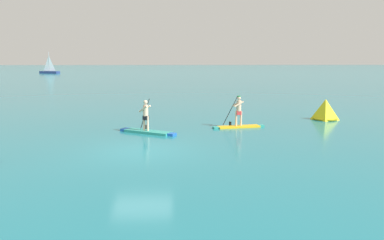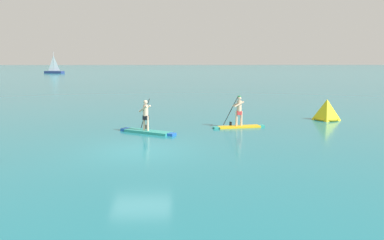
% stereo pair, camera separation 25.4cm
% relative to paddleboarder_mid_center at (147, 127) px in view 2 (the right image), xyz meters
% --- Properties ---
extents(ground, '(440.00, 440.00, 0.00)m').
position_rel_paddleboarder_mid_center_xyz_m(ground, '(0.04, -3.77, -0.31)').
color(ground, '#1E727F').
extents(paddleboarder_mid_center, '(2.98, 2.00, 1.75)m').
position_rel_paddleboarder_mid_center_xyz_m(paddleboarder_mid_center, '(0.00, 0.00, 0.00)').
color(paddleboarder_mid_center, teal).
rests_on(paddleboarder_mid_center, ground).
extents(paddleboarder_far_right, '(2.95, 0.99, 1.81)m').
position_rel_paddleboarder_mid_center_xyz_m(paddleboarder_far_right, '(4.94, 1.36, 0.13)').
color(paddleboarder_far_right, yellow).
rests_on(paddleboarder_far_right, ground).
extents(race_marker_buoy, '(1.58, 1.58, 1.29)m').
position_rel_paddleboarder_mid_center_xyz_m(race_marker_buoy, '(10.82, 3.85, 0.26)').
color(race_marker_buoy, yellow).
rests_on(race_marker_buoy, ground).
extents(sailboat_left_horizon, '(5.46, 3.32, 5.53)m').
position_rel_paddleboarder_mid_center_xyz_m(sailboat_left_horizon, '(-30.67, 81.62, 0.34)').
color(sailboat_left_horizon, navy).
rests_on(sailboat_left_horizon, ground).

